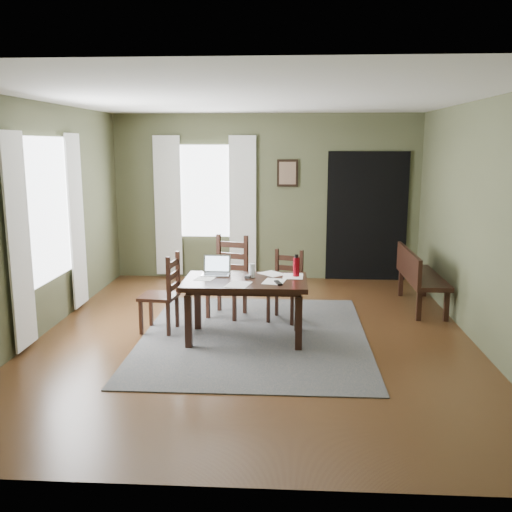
# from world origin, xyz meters

# --- Properties ---
(ground) EXTENTS (5.00, 6.00, 0.01)m
(ground) POSITION_xyz_m (0.00, 0.00, -0.01)
(ground) COLOR #492C16
(room_shell) EXTENTS (5.02, 6.02, 2.71)m
(room_shell) POSITION_xyz_m (0.00, 0.00, 1.80)
(room_shell) COLOR #4D5135
(room_shell) RESTS_ON ground
(rug) EXTENTS (2.60, 3.20, 0.01)m
(rug) POSITION_xyz_m (0.00, 0.00, 0.01)
(rug) COLOR #444444
(rug) RESTS_ON ground
(dining_table) EXTENTS (1.39, 0.84, 0.70)m
(dining_table) POSITION_xyz_m (-0.10, -0.11, 0.62)
(dining_table) COLOR black
(dining_table) RESTS_ON rug
(chair_end) EXTENTS (0.46, 0.46, 0.94)m
(chair_end) POSITION_xyz_m (-1.09, 0.10, 0.46)
(chair_end) COLOR black
(chair_end) RESTS_ON rug
(chair_back_left) EXTENTS (0.56, 0.56, 1.04)m
(chair_back_left) POSITION_xyz_m (-0.39, 0.82, 0.51)
(chair_back_left) COLOR black
(chair_back_left) RESTS_ON rug
(chair_back_right) EXTENTS (0.49, 0.49, 0.88)m
(chair_back_right) POSITION_xyz_m (0.35, 0.65, 0.44)
(chair_back_right) COLOR black
(chair_back_right) RESTS_ON rug
(bench) EXTENTS (0.46, 1.42, 0.80)m
(bench) POSITION_xyz_m (2.15, 1.34, 0.48)
(bench) COLOR black
(bench) RESTS_ON ground
(laptop) EXTENTS (0.32, 0.26, 0.22)m
(laptop) POSITION_xyz_m (-0.46, 0.14, 0.76)
(laptop) COLOR #B7B7BC
(laptop) RESTS_ON dining_table
(computer_mouse) EXTENTS (0.08, 0.11, 0.03)m
(computer_mouse) POSITION_xyz_m (-0.07, -0.03, 0.72)
(computer_mouse) COLOR #3F3F42
(computer_mouse) RESTS_ON dining_table
(tv_remote) EXTENTS (0.10, 0.19, 0.02)m
(tv_remote) POSITION_xyz_m (0.28, -0.28, 0.72)
(tv_remote) COLOR black
(tv_remote) RESTS_ON dining_table
(drinking_glass) EXTENTS (0.08, 0.08, 0.16)m
(drinking_glass) POSITION_xyz_m (-0.03, 0.02, 0.79)
(drinking_glass) COLOR silver
(drinking_glass) RESTS_ON dining_table
(water_bottle) EXTENTS (0.08, 0.08, 0.26)m
(water_bottle) POSITION_xyz_m (0.48, 0.09, 0.82)
(water_bottle) COLOR maroon
(water_bottle) RESTS_ON dining_table
(paper_a) EXTENTS (0.26, 0.30, 0.00)m
(paper_a) POSITION_xyz_m (-0.55, -0.06, 0.71)
(paper_a) COLOR white
(paper_a) RESTS_ON dining_table
(paper_b) EXTENTS (0.28, 0.33, 0.00)m
(paper_b) POSITION_xyz_m (0.23, -0.18, 0.71)
(paper_b) COLOR white
(paper_b) RESTS_ON dining_table
(paper_c) EXTENTS (0.36, 0.37, 0.00)m
(paper_c) POSITION_xyz_m (0.20, 0.20, 0.71)
(paper_c) COLOR white
(paper_c) RESTS_ON dining_table
(paper_d) EXTENTS (0.24, 0.31, 0.00)m
(paper_d) POSITION_xyz_m (0.44, 0.09, 0.71)
(paper_d) COLOR white
(paper_d) RESTS_ON dining_table
(paper_e) EXTENTS (0.30, 0.36, 0.00)m
(paper_e) POSITION_xyz_m (-0.15, -0.35, 0.71)
(paper_e) COLOR white
(paper_e) RESTS_ON dining_table
(window_left) EXTENTS (0.01, 1.30, 1.70)m
(window_left) POSITION_xyz_m (-2.47, 0.20, 1.45)
(window_left) COLOR white
(window_left) RESTS_ON ground
(window_back) EXTENTS (1.00, 0.01, 1.50)m
(window_back) POSITION_xyz_m (-1.00, 2.97, 1.45)
(window_back) COLOR white
(window_back) RESTS_ON ground
(curtain_left_near) EXTENTS (0.03, 0.48, 2.30)m
(curtain_left_near) POSITION_xyz_m (-2.44, -0.62, 1.20)
(curtain_left_near) COLOR silver
(curtain_left_near) RESTS_ON ground
(curtain_left_far) EXTENTS (0.03, 0.48, 2.30)m
(curtain_left_far) POSITION_xyz_m (-2.44, 1.02, 1.20)
(curtain_left_far) COLOR silver
(curtain_left_far) RESTS_ON ground
(curtain_back_left) EXTENTS (0.44, 0.03, 2.30)m
(curtain_back_left) POSITION_xyz_m (-1.62, 2.94, 1.20)
(curtain_back_left) COLOR silver
(curtain_back_left) RESTS_ON ground
(curtain_back_right) EXTENTS (0.44, 0.03, 2.30)m
(curtain_back_right) POSITION_xyz_m (-0.38, 2.94, 1.20)
(curtain_back_right) COLOR silver
(curtain_back_right) RESTS_ON ground
(framed_picture) EXTENTS (0.34, 0.03, 0.44)m
(framed_picture) POSITION_xyz_m (0.35, 2.97, 1.75)
(framed_picture) COLOR black
(framed_picture) RESTS_ON ground
(doorway_back) EXTENTS (1.30, 0.03, 2.10)m
(doorway_back) POSITION_xyz_m (1.65, 2.97, 1.05)
(doorway_back) COLOR black
(doorway_back) RESTS_ON ground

